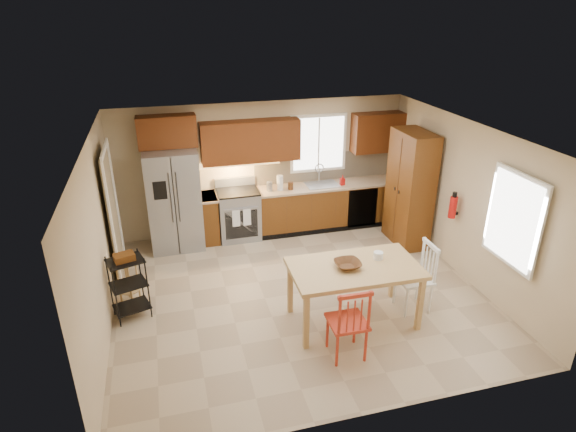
% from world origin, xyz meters
% --- Properties ---
extents(floor, '(5.50, 5.50, 0.00)m').
position_xyz_m(floor, '(0.00, 0.00, 0.00)').
color(floor, tan).
rests_on(floor, ground).
extents(ceiling, '(5.50, 5.00, 0.02)m').
position_xyz_m(ceiling, '(0.00, 0.00, 2.50)').
color(ceiling, silver).
rests_on(ceiling, ground).
extents(wall_back, '(5.50, 0.02, 2.50)m').
position_xyz_m(wall_back, '(0.00, 2.50, 1.25)').
color(wall_back, '#CCB793').
rests_on(wall_back, ground).
extents(wall_front, '(5.50, 0.02, 2.50)m').
position_xyz_m(wall_front, '(0.00, -2.50, 1.25)').
color(wall_front, '#CCB793').
rests_on(wall_front, ground).
extents(wall_left, '(0.02, 5.00, 2.50)m').
position_xyz_m(wall_left, '(-2.75, 0.00, 1.25)').
color(wall_left, '#CCB793').
rests_on(wall_left, ground).
extents(wall_right, '(0.02, 5.00, 2.50)m').
position_xyz_m(wall_right, '(2.75, 0.00, 1.25)').
color(wall_right, '#CCB793').
rests_on(wall_right, ground).
extents(refrigerator, '(0.92, 0.75, 1.82)m').
position_xyz_m(refrigerator, '(-1.70, 2.12, 0.91)').
color(refrigerator, gray).
rests_on(refrigerator, floor).
extents(range_stove, '(0.76, 0.63, 0.92)m').
position_xyz_m(range_stove, '(-0.55, 2.19, 0.46)').
color(range_stove, gray).
rests_on(range_stove, floor).
extents(base_cabinet_narrow, '(0.30, 0.60, 0.90)m').
position_xyz_m(base_cabinet_narrow, '(-1.10, 2.20, 0.45)').
color(base_cabinet_narrow, '#593110').
rests_on(base_cabinet_narrow, floor).
extents(base_cabinet_run, '(2.92, 0.60, 0.90)m').
position_xyz_m(base_cabinet_run, '(1.29, 2.20, 0.45)').
color(base_cabinet_run, '#593110').
rests_on(base_cabinet_run, floor).
extents(dishwasher, '(0.60, 0.02, 0.78)m').
position_xyz_m(dishwasher, '(1.85, 1.91, 0.45)').
color(dishwasher, black).
rests_on(dishwasher, floor).
extents(backsplash, '(2.92, 0.03, 0.55)m').
position_xyz_m(backsplash, '(1.29, 2.48, 1.18)').
color(backsplash, '#C3B293').
rests_on(backsplash, wall_back).
extents(upper_over_fridge, '(1.00, 0.35, 0.55)m').
position_xyz_m(upper_over_fridge, '(-1.70, 2.33, 2.10)').
color(upper_over_fridge, '#612B10').
rests_on(upper_over_fridge, wall_back).
extents(upper_left_block, '(1.80, 0.35, 0.75)m').
position_xyz_m(upper_left_block, '(-0.25, 2.33, 1.83)').
color(upper_left_block, '#612B10').
rests_on(upper_left_block, wall_back).
extents(upper_right_block, '(1.00, 0.35, 0.75)m').
position_xyz_m(upper_right_block, '(2.25, 2.33, 1.83)').
color(upper_right_block, '#612B10').
rests_on(upper_right_block, wall_back).
extents(window_back, '(1.12, 0.04, 1.12)m').
position_xyz_m(window_back, '(1.10, 2.48, 1.65)').
color(window_back, white).
rests_on(window_back, wall_back).
extents(sink, '(0.62, 0.46, 0.16)m').
position_xyz_m(sink, '(1.10, 2.20, 0.86)').
color(sink, gray).
rests_on(sink, base_cabinet_run).
extents(undercab_glow, '(1.60, 0.30, 0.01)m').
position_xyz_m(undercab_glow, '(-0.55, 2.30, 1.43)').
color(undercab_glow, '#FFBF66').
rests_on(undercab_glow, wall_back).
extents(soap_bottle, '(0.09, 0.09, 0.19)m').
position_xyz_m(soap_bottle, '(1.48, 2.10, 1.00)').
color(soap_bottle, '#AF0F0C').
rests_on(soap_bottle, base_cabinet_run).
extents(paper_towel, '(0.12, 0.12, 0.28)m').
position_xyz_m(paper_towel, '(0.25, 2.15, 1.04)').
color(paper_towel, white).
rests_on(paper_towel, base_cabinet_run).
extents(canister_steel, '(0.11, 0.11, 0.18)m').
position_xyz_m(canister_steel, '(0.05, 2.15, 0.99)').
color(canister_steel, gray).
rests_on(canister_steel, base_cabinet_run).
extents(canister_wood, '(0.10, 0.10, 0.14)m').
position_xyz_m(canister_wood, '(0.45, 2.12, 0.97)').
color(canister_wood, '#532B16').
rests_on(canister_wood, base_cabinet_run).
extents(pantry, '(0.50, 0.95, 2.10)m').
position_xyz_m(pantry, '(2.43, 1.20, 1.05)').
color(pantry, '#593110').
rests_on(pantry, floor).
extents(fire_extinguisher, '(0.12, 0.12, 0.36)m').
position_xyz_m(fire_extinguisher, '(2.63, 0.15, 1.10)').
color(fire_extinguisher, '#AF0F0C').
rests_on(fire_extinguisher, wall_right).
extents(window_right, '(0.04, 1.02, 1.32)m').
position_xyz_m(window_right, '(2.68, -1.15, 1.45)').
color(window_right, white).
rests_on(window_right, wall_right).
extents(doorway, '(0.04, 0.95, 2.10)m').
position_xyz_m(doorway, '(-2.67, 1.30, 1.05)').
color(doorway, '#8C7A59').
rests_on(doorway, wall_left).
extents(dining_table, '(1.78, 1.02, 0.86)m').
position_xyz_m(dining_table, '(0.54, -0.85, 0.43)').
color(dining_table, tan).
rests_on(dining_table, floor).
extents(chair_red, '(0.49, 0.49, 1.03)m').
position_xyz_m(chair_red, '(0.19, -1.50, 0.52)').
color(chair_red, '#B22E1B').
rests_on(chair_red, floor).
extents(chair_white, '(0.49, 0.49, 1.03)m').
position_xyz_m(chair_white, '(1.49, -0.80, 0.52)').
color(chair_white, white).
rests_on(chair_white, floor).
extents(table_bowl, '(0.36, 0.36, 0.09)m').
position_xyz_m(table_bowl, '(0.43, -0.85, 0.87)').
color(table_bowl, '#532B16').
rests_on(table_bowl, dining_table).
extents(table_jar, '(0.15, 0.15, 0.17)m').
position_xyz_m(table_jar, '(0.93, -0.74, 0.90)').
color(table_jar, white).
rests_on(table_jar, dining_table).
extents(bar_stool, '(0.46, 0.46, 0.73)m').
position_xyz_m(bar_stool, '(-2.50, 0.44, 0.37)').
color(bar_stool, tan).
rests_on(bar_stool, floor).
extents(utility_cart, '(0.57, 0.49, 0.96)m').
position_xyz_m(utility_cart, '(-2.46, 0.06, 0.48)').
color(utility_cart, black).
rests_on(utility_cart, floor).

